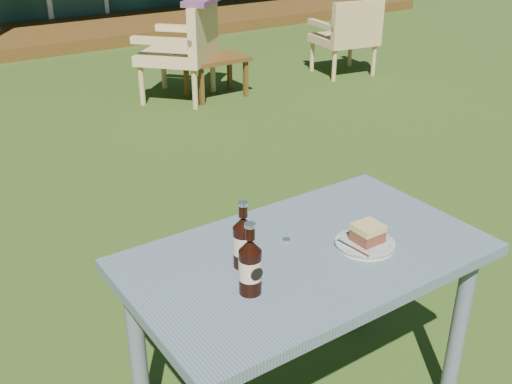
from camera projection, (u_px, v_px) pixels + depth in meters
ground at (131, 237)px, 3.49m from camera, size 80.00×80.00×0.00m
cafe_table at (306, 277)px, 2.03m from camera, size 1.20×0.70×0.72m
plate at (365, 243)px, 2.02m from camera, size 0.20×0.20×0.01m
cake_slice at (368, 233)px, 2.01m from camera, size 0.09×0.09×0.06m
fork at (353, 248)px, 1.97m from camera, size 0.02×0.14×0.00m
cola_bottle_near at (243, 241)px, 1.87m from camera, size 0.07×0.07×0.23m
cola_bottle_far at (250, 265)px, 1.74m from camera, size 0.07×0.07×0.23m
bottle_cap at (286, 240)px, 2.05m from camera, size 0.03×0.03×0.01m
armchair_left at (185, 46)px, 5.70m from camera, size 0.93×0.93×0.92m
armchair_right at (348, 33)px, 6.53m from camera, size 0.69×0.66×0.82m
floral_throw at (202, 0)px, 5.48m from camera, size 0.57×0.55×0.05m
side_table at (216, 63)px, 5.83m from camera, size 0.60×0.40×0.40m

